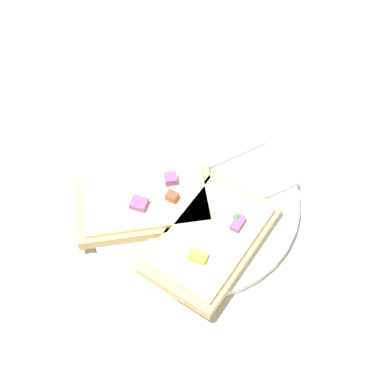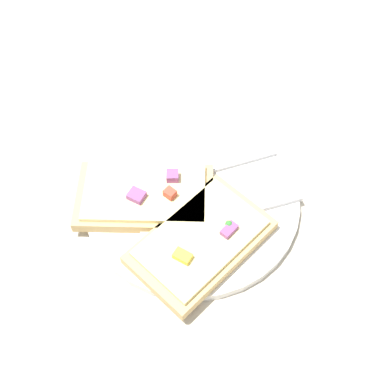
{
  "view_description": "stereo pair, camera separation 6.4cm",
  "coord_description": "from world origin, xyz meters",
  "px_view_note": "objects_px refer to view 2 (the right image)",
  "views": [
    {
      "loc": [
        -0.19,
        0.3,
        0.55
      ],
      "look_at": [
        0.0,
        0.0,
        0.02
      ],
      "focal_mm": 50.0,
      "sensor_mm": 36.0,
      "label": 1
    },
    {
      "loc": [
        -0.24,
        0.26,
        0.55
      ],
      "look_at": [
        0.0,
        0.0,
        0.02
      ],
      "focal_mm": 50.0,
      "sensor_mm": 36.0,
      "label": 2
    }
  ],
  "objects_px": {
    "fork": "(187,173)",
    "pizza_slice_corner": "(201,241)",
    "plate": "(192,199)",
    "pizza_slice_main": "(145,196)",
    "knife": "(235,212)"
  },
  "relations": [
    {
      "from": "plate",
      "to": "pizza_slice_corner",
      "type": "relative_size",
      "value": 1.64
    },
    {
      "from": "pizza_slice_main",
      "to": "plate",
      "type": "bearing_deg",
      "value": -172.93
    },
    {
      "from": "fork",
      "to": "pizza_slice_corner",
      "type": "height_order",
      "value": "pizza_slice_corner"
    },
    {
      "from": "fork",
      "to": "knife",
      "type": "relative_size",
      "value": 1.07
    },
    {
      "from": "fork",
      "to": "pizza_slice_corner",
      "type": "relative_size",
      "value": 1.21
    },
    {
      "from": "pizza_slice_main",
      "to": "knife",
      "type": "bearing_deg",
      "value": 172.25
    },
    {
      "from": "fork",
      "to": "plate",
      "type": "bearing_deg",
      "value": 81.75
    },
    {
      "from": "pizza_slice_main",
      "to": "pizza_slice_corner",
      "type": "relative_size",
      "value": 1.14
    },
    {
      "from": "knife",
      "to": "pizza_slice_corner",
      "type": "height_order",
      "value": "pizza_slice_corner"
    },
    {
      "from": "pizza_slice_corner",
      "to": "fork",
      "type": "bearing_deg",
      "value": -126.54
    },
    {
      "from": "plate",
      "to": "fork",
      "type": "xyz_separation_m",
      "value": [
        0.03,
        -0.02,
        0.01
      ]
    },
    {
      "from": "pizza_slice_corner",
      "to": "plate",
      "type": "bearing_deg",
      "value": -127.17
    },
    {
      "from": "plate",
      "to": "pizza_slice_corner",
      "type": "bearing_deg",
      "value": 141.39
    },
    {
      "from": "fork",
      "to": "pizza_slice_corner",
      "type": "xyz_separation_m",
      "value": [
        -0.08,
        0.06,
        0.01
      ]
    },
    {
      "from": "fork",
      "to": "knife",
      "type": "bearing_deg",
      "value": 116.87
    }
  ]
}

